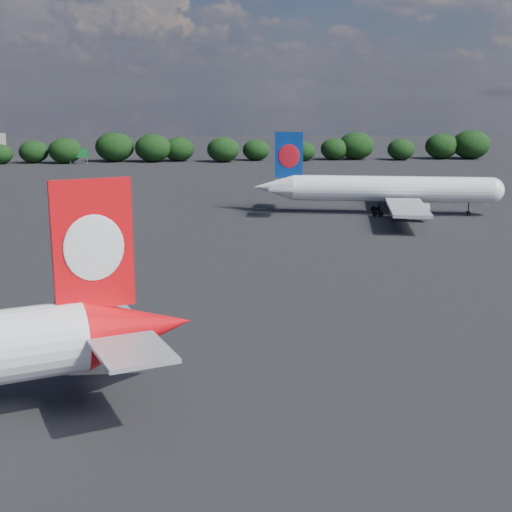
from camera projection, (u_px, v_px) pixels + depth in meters
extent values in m
plane|color=black|center=(108.00, 239.00, 103.66)|extent=(500.00, 500.00, 0.00)
cone|color=red|center=(139.00, 328.00, 49.61)|extent=(8.88, 7.05, 4.84)
cube|color=red|center=(93.00, 244.00, 47.01)|extent=(5.20, 2.15, 8.71)
ellipsoid|color=white|center=(94.00, 248.00, 46.80)|extent=(3.92, 1.47, 4.45)
ellipsoid|color=white|center=(92.00, 246.00, 47.31)|extent=(3.92, 1.47, 4.45)
cube|color=#A3A4AA|center=(133.00, 351.00, 44.02)|extent=(5.97, 6.89, 0.29)
cube|color=#A3A4AA|center=(94.00, 306.00, 53.40)|extent=(5.97, 6.89, 0.29)
cylinder|color=white|center=(391.00, 189.00, 124.24)|extent=(34.12, 12.09, 4.47)
sphere|color=white|center=(491.00, 190.00, 122.41)|extent=(5.37, 5.37, 4.47)
cone|color=white|center=(274.00, 187.00, 126.45)|extent=(7.99, 5.98, 4.47)
cube|color=navy|center=(289.00, 155.00, 124.88)|extent=(4.89, 1.55, 8.05)
ellipsoid|color=red|center=(289.00, 156.00, 124.66)|extent=(3.70, 1.03, 4.12)
ellipsoid|color=red|center=(289.00, 156.00, 125.18)|extent=(3.70, 1.03, 4.12)
cube|color=#A3A4AA|center=(282.00, 189.00, 121.41)|extent=(5.14, 6.14, 0.27)
cube|color=#A3A4AA|center=(286.00, 182.00, 130.95)|extent=(5.14, 6.14, 0.27)
cube|color=#A3A4AA|center=(407.00, 208.00, 113.10)|extent=(9.73, 18.75, 0.49)
cube|color=#A3A4AA|center=(396.00, 189.00, 135.63)|extent=(9.73, 18.75, 0.49)
cylinder|color=#A3A4AA|center=(415.00, 210.00, 117.50)|extent=(4.91, 3.37, 2.42)
cube|color=#A3A4AA|center=(416.00, 207.00, 117.36)|extent=(1.98, 0.71, 1.07)
cylinder|color=#A3A4AA|center=(407.00, 198.00, 131.37)|extent=(4.91, 3.37, 2.42)
cube|color=#A3A4AA|center=(407.00, 195.00, 131.23)|extent=(1.98, 0.71, 1.07)
cylinder|color=black|center=(381.00, 209.00, 122.53)|extent=(0.30, 0.30, 2.24)
cylinder|color=black|center=(381.00, 214.00, 122.72)|extent=(1.05, 0.62, 0.98)
cylinder|color=black|center=(375.00, 214.00, 122.83)|extent=(1.05, 0.62, 0.98)
cylinder|color=black|center=(379.00, 204.00, 127.73)|extent=(0.30, 0.30, 2.24)
cylinder|color=black|center=(379.00, 209.00, 127.92)|extent=(1.05, 0.62, 0.98)
cylinder|color=black|center=(373.00, 209.00, 128.03)|extent=(1.05, 0.62, 0.98)
cylinder|color=black|center=(469.00, 208.00, 123.50)|extent=(0.26, 0.26, 2.24)
cylinder|color=black|center=(468.00, 213.00, 123.70)|extent=(0.86, 0.49, 0.81)
cube|color=#125E27|center=(78.00, 153.00, 213.14)|extent=(6.00, 0.30, 2.60)
cylinder|color=gray|center=(70.00, 161.00, 213.34)|extent=(0.20, 0.20, 2.00)
cylinder|color=gray|center=(87.00, 161.00, 213.92)|extent=(0.20, 0.20, 2.00)
cube|color=gold|center=(179.00, 148.00, 222.24)|extent=(5.00, 0.30, 3.00)
cylinder|color=gray|center=(179.00, 157.00, 222.85)|extent=(0.30, 0.30, 2.50)
ellipsoid|color=black|center=(0.00, 154.00, 213.10)|extent=(7.67, 6.49, 5.90)
ellipsoid|color=black|center=(34.00, 152.00, 216.03)|extent=(8.90, 7.53, 6.85)
ellipsoid|color=black|center=(65.00, 151.00, 214.67)|extent=(10.03, 8.49, 7.71)
ellipsoid|color=black|center=(115.00, 147.00, 219.91)|extent=(11.85, 10.02, 9.11)
ellipsoid|color=black|center=(153.00, 148.00, 219.23)|extent=(11.19, 9.47, 8.61)
ellipsoid|color=black|center=(179.00, 149.00, 221.93)|extent=(9.66, 8.18, 7.43)
ellipsoid|color=black|center=(223.00, 149.00, 219.02)|extent=(10.02, 8.48, 7.71)
ellipsoid|color=black|center=(256.00, 150.00, 224.29)|extent=(8.57, 7.25, 6.59)
ellipsoid|color=black|center=(303.00, 151.00, 222.54)|extent=(7.78, 6.59, 5.99)
ellipsoid|color=black|center=(334.00, 149.00, 226.37)|extent=(8.95, 7.57, 6.89)
ellipsoid|color=black|center=(356.00, 146.00, 227.67)|extent=(11.39, 9.64, 8.76)
ellipsoid|color=black|center=(401.00, 149.00, 225.57)|extent=(8.75, 7.40, 6.73)
ellipsoid|color=black|center=(442.00, 146.00, 229.41)|extent=(10.66, 9.02, 8.20)
ellipsoid|color=black|center=(471.00, 144.00, 229.24)|extent=(12.13, 10.26, 9.33)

